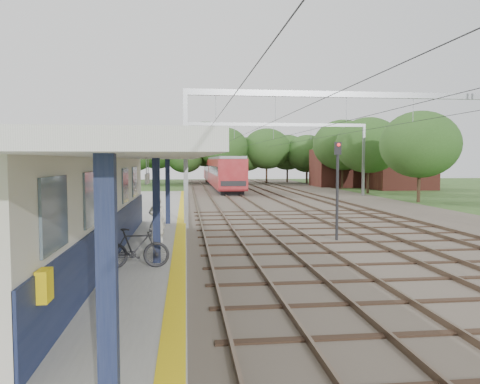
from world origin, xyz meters
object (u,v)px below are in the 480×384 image
bicycle (135,248)px  train (220,171)px  signal_post (337,180)px  person (157,220)px

bicycle → train: size_ratio=0.05×
train → signal_post: size_ratio=8.51×
person → signal_post: size_ratio=0.41×
person → bicycle: bearing=82.0°
bicycle → signal_post: signal_post is taller
train → signal_post: signal_post is taller
train → signal_post: (1.85, -43.27, 0.52)m
bicycle → signal_post: size_ratio=0.46×
person → bicycle: size_ratio=0.89×
train → signal_post: bearing=-87.6°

